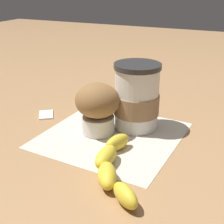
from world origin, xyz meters
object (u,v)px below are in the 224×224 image
(coffee_cup, at_px, (137,98))
(sugar_packet, at_px, (46,114))
(banana, at_px, (112,165))
(muffin, at_px, (97,106))

(coffee_cup, height_order, sugar_packet, coffee_cup)
(banana, bearing_deg, sugar_packet, -122.16)
(coffee_cup, relative_size, sugar_packet, 2.81)
(sugar_packet, bearing_deg, banana, 57.84)
(banana, bearing_deg, coffee_cup, -171.50)
(muffin, height_order, banana, muffin)
(banana, height_order, sugar_packet, banana)
(banana, xyz_separation_m, sugar_packet, (-0.15, -0.24, -0.01))
(coffee_cup, bearing_deg, sugar_packet, -81.84)
(coffee_cup, xyz_separation_m, banana, (0.18, 0.03, -0.05))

